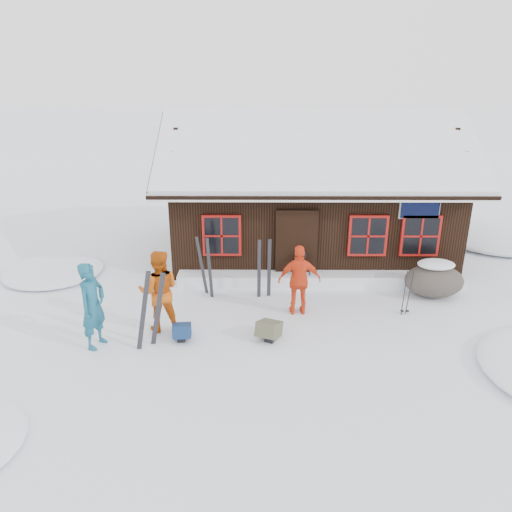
% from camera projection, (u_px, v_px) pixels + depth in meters
% --- Properties ---
extents(ground, '(120.00, 120.00, 0.00)m').
position_uv_depth(ground, '(263.00, 325.00, 11.52)').
color(ground, white).
rests_on(ground, ground).
extents(mountain_hut, '(8.90, 6.09, 4.42)m').
position_uv_depth(mountain_hut, '(310.00, 202.00, 15.59)').
color(mountain_hut, black).
rests_on(mountain_hut, ground).
extents(snow_drift, '(7.60, 0.60, 0.35)m').
position_uv_depth(snow_drift, '(318.00, 279.00, 13.54)').
color(snow_drift, white).
rests_on(snow_drift, ground).
extents(snow_mounds, '(20.60, 13.20, 0.48)m').
position_uv_depth(snow_mounds, '(325.00, 291.00, 13.25)').
color(snow_mounds, white).
rests_on(snow_mounds, ground).
extents(skier_teal, '(0.65, 0.80, 1.89)m').
position_uv_depth(skier_teal, '(93.00, 306.00, 10.34)').
color(skier_teal, '#16526A').
rests_on(skier_teal, ground).
extents(skier_orange_left, '(1.01, 0.84, 1.89)m').
position_uv_depth(skier_orange_left, '(159.00, 291.00, 11.01)').
color(skier_orange_left, '#BB4E0D').
rests_on(skier_orange_left, ground).
extents(skier_orange_right, '(1.03, 0.47, 1.73)m').
position_uv_depth(skier_orange_right, '(299.00, 280.00, 11.75)').
color(skier_orange_right, red).
rests_on(skier_orange_right, ground).
extents(skier_crouched, '(0.50, 0.33, 1.00)m').
position_uv_depth(skier_crouched, '(301.00, 268.00, 13.38)').
color(skier_crouched, black).
rests_on(skier_crouched, ground).
extents(boulder, '(1.50, 1.13, 0.87)m').
position_uv_depth(boulder, '(434.00, 280.00, 12.82)').
color(boulder, '#514841').
rests_on(boulder, ground).
extents(ski_pair_left, '(0.71, 0.27, 1.76)m').
position_uv_depth(ski_pair_left, '(151.00, 311.00, 10.36)').
color(ski_pair_left, black).
rests_on(ski_pair_left, ground).
extents(ski_pair_mid, '(0.46, 0.35, 1.61)m').
position_uv_depth(ski_pair_mid, '(206.00, 267.00, 12.77)').
color(ski_pair_mid, black).
rests_on(ski_pair_mid, ground).
extents(ski_pair_right, '(0.36, 0.12, 1.60)m').
position_uv_depth(ski_pair_right, '(264.00, 269.00, 12.65)').
color(ski_pair_right, black).
rests_on(ski_pair_right, ground).
extents(ski_poles, '(0.20, 0.10, 1.14)m').
position_uv_depth(ski_poles, '(407.00, 294.00, 11.82)').
color(ski_poles, black).
rests_on(ski_poles, ground).
extents(backpack_blue, '(0.44, 0.55, 0.28)m').
position_uv_depth(backpack_blue, '(182.00, 333.00, 10.87)').
color(backpack_blue, navy).
rests_on(backpack_blue, ground).
extents(backpack_olive, '(0.63, 0.71, 0.32)m').
position_uv_depth(backpack_olive, '(269.00, 332.00, 10.89)').
color(backpack_olive, '#4F4F38').
rests_on(backpack_olive, ground).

